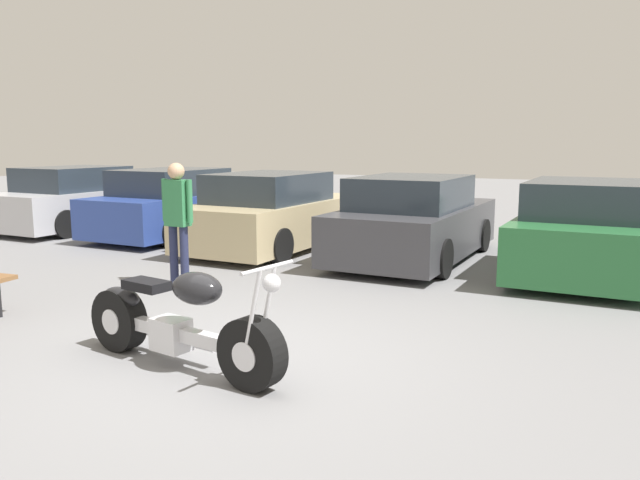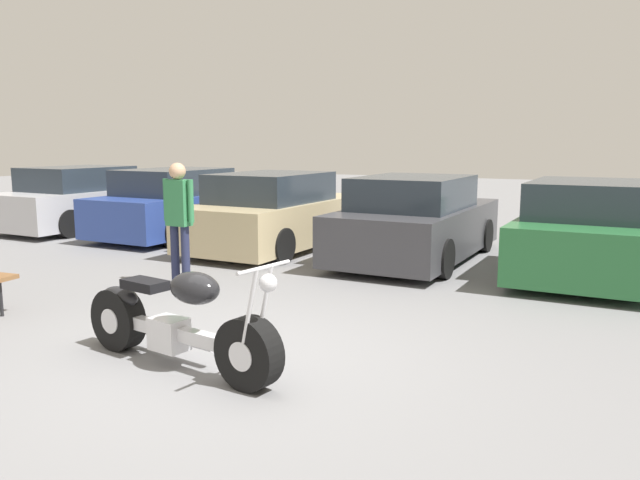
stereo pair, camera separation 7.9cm
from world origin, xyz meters
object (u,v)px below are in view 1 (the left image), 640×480
(parked_car_dark_grey, at_px, (414,222))
(person_standing, at_px, (178,213))
(parked_car_blue, at_px, (177,205))
(parked_car_silver, at_px, (81,200))
(motorcycle, at_px, (178,323))
(parked_car_champagne, at_px, (274,214))
(parked_car_green, at_px, (586,231))

(parked_car_dark_grey, bearing_deg, person_standing, -124.12)
(parked_car_blue, distance_m, person_standing, 4.90)
(parked_car_silver, bearing_deg, motorcycle, -37.48)
(parked_car_champagne, bearing_deg, parked_car_green, 2.34)
(parked_car_champagne, distance_m, parked_car_green, 5.47)
(parked_car_champagne, height_order, person_standing, person_standing)
(motorcycle, height_order, parked_car_silver, parked_car_silver)
(parked_car_green, bearing_deg, person_standing, -145.24)
(parked_car_blue, relative_size, parked_car_green, 1.00)
(motorcycle, height_order, person_standing, person_standing)
(parked_car_green, bearing_deg, parked_car_champagne, -177.66)
(parked_car_silver, distance_m, person_standing, 6.90)
(parked_car_dark_grey, bearing_deg, parked_car_green, 1.81)
(motorcycle, height_order, parked_car_green, parked_car_green)
(parked_car_blue, xyz_separation_m, person_standing, (3.15, -3.73, 0.38))
(parked_car_silver, relative_size, person_standing, 2.42)
(parked_car_silver, distance_m, parked_car_blue, 2.74)
(motorcycle, height_order, parked_car_blue, parked_car_blue)
(parked_car_blue, height_order, parked_car_green, same)
(motorcycle, bearing_deg, parked_car_champagne, 113.43)
(motorcycle, xyz_separation_m, parked_car_dark_grey, (0.21, 5.97, 0.25))
(motorcycle, bearing_deg, parked_car_blue, 129.94)
(motorcycle, distance_m, parked_car_dark_grey, 5.98)
(parked_car_silver, distance_m, parked_car_dark_grey, 8.21)
(parked_car_champagne, bearing_deg, person_standing, -82.73)
(parked_car_champagne, bearing_deg, motorcycle, -66.57)
(motorcycle, relative_size, person_standing, 1.35)
(parked_car_silver, bearing_deg, parked_car_blue, 3.19)
(parked_car_champagne, bearing_deg, parked_car_dark_grey, 2.87)
(parked_car_blue, bearing_deg, parked_car_silver, -176.81)
(parked_car_blue, xyz_separation_m, parked_car_champagne, (2.74, -0.45, 0.00))
(motorcycle, relative_size, parked_car_green, 0.56)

